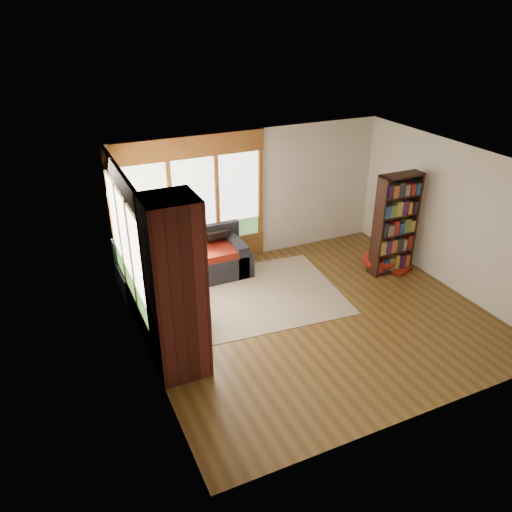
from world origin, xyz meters
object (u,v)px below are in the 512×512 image
object	(u,v)px
sectional_sofa	(171,279)
bookshelf	(395,224)
dog_tan	(180,248)
area_rug	(253,296)
brick_chimney	(176,290)
pouf	(379,260)
dog_brindle	(152,277)

from	to	relation	value
sectional_sofa	bookshelf	world-z (taller)	bookshelf
dog_tan	area_rug	bearing A→B (deg)	-66.44
brick_chimney	area_rug	distance (m)	2.55
dog_tan	pouf	bearing A→B (deg)	-42.07
pouf	area_rug	bearing A→B (deg)	178.34
dog_tan	dog_brindle	size ratio (longest dim) A/B	1.14
brick_chimney	sectional_sofa	distance (m)	2.32
sectional_sofa	dog_brindle	xyz separation A→B (m)	(-0.46, -0.61, 0.46)
bookshelf	pouf	xyz separation A→B (m)	(-0.13, 0.18, -0.79)
sectional_sofa	bookshelf	size ratio (longest dim) A/B	1.12
sectional_sofa	pouf	xyz separation A→B (m)	(3.96, -0.77, -0.12)
sectional_sofa	pouf	size ratio (longest dim) A/B	3.37
brick_chimney	sectional_sofa	xyz separation A→B (m)	(0.45, 2.05, -1.00)
sectional_sofa	area_rug	distance (m)	1.48
sectional_sofa	area_rug	world-z (taller)	sectional_sofa
bookshelf	dog_tan	xyz separation A→B (m)	(-3.87, 1.07, -0.18)
area_rug	bookshelf	xyz separation A→B (m)	(2.82, -0.25, 0.98)
brick_chimney	area_rug	xyz separation A→B (m)	(1.72, 1.36, -1.29)
pouf	dog_brindle	bearing A→B (deg)	178.03
sectional_sofa	area_rug	bearing A→B (deg)	-29.04
sectional_sofa	bookshelf	bearing A→B (deg)	-13.69
brick_chimney	bookshelf	bearing A→B (deg)	13.71
brick_chimney	dog_brindle	world-z (taller)	brick_chimney
bookshelf	brick_chimney	bearing A→B (deg)	-166.29
sectional_sofa	dog_brindle	bearing A→B (deg)	-127.78
area_rug	dog_brindle	size ratio (longest dim) A/B	3.23
brick_chimney	dog_tan	world-z (taller)	brick_chimney
sectional_sofa	dog_brindle	distance (m)	0.90
sectional_sofa	dog_tan	xyz separation A→B (m)	(0.23, 0.13, 0.50)
area_rug	pouf	size ratio (longest dim) A/B	4.67
area_rug	dog_tan	world-z (taller)	dog_tan
pouf	brick_chimney	bearing A→B (deg)	-163.78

